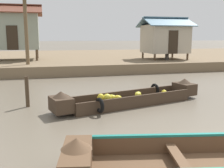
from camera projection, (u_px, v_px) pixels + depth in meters
The scene contains 7 objects.
ground_plane at pixel (102, 84), 14.49m from camera, with size 300.00×300.00×0.00m, color #665B4C.
riverbank_strip at pixel (75, 59), 26.58m from camera, with size 160.00×20.00×0.70m, color #756047.
banana_boat at pixel (131, 98), 9.91m from camera, with size 6.09×2.51×0.80m.
stilt_house_left at pixel (14, 30), 20.83m from camera, with size 4.46×3.55×4.36m.
stilt_house_mid_left at pixel (165, 38), 21.80m from camera, with size 3.94×3.48×3.43m.
vendor_person at pixel (167, 48), 20.77m from camera, with size 0.44×0.44×1.66m.
mooring_post at pixel (27, 92), 9.58m from camera, with size 0.14×0.14×1.14m, color #423323.
Camera 1 is at (-3.06, -3.94, 2.54)m, focal length 42.21 mm.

